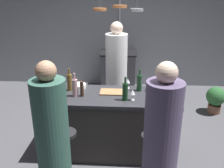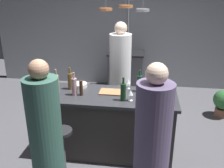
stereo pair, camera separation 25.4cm
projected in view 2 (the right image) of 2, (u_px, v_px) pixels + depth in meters
ground_plane at (111, 150)px, 3.75m from camera, size 9.00×9.00×0.00m
back_wall at (128, 31)px, 5.92m from camera, size 6.40×0.16×2.60m
kitchen_island at (111, 124)px, 3.59m from camera, size 1.80×0.72×0.90m
stove_range at (126, 71)px, 5.86m from camera, size 0.80×0.64×0.89m
chef at (120, 76)px, 4.40m from camera, size 0.37×0.37×1.75m
bar_stool_right at (146, 159)px, 2.98m from camera, size 0.28×0.28×0.68m
guest_right at (152, 150)px, 2.48m from camera, size 0.35×0.35×1.67m
bar_stool_left at (63, 152)px, 3.11m from camera, size 0.28×0.28×0.68m
guest_left at (46, 140)px, 2.66m from camera, size 0.35×0.35×1.64m
overhead_pot_rack at (126, 18)px, 4.91m from camera, size 0.89×1.40×2.17m
potted_plant at (223, 102)px, 4.64m from camera, size 0.36×0.36×0.52m
cutting_board at (111, 92)px, 3.50m from camera, size 0.32×0.22×0.02m
pepper_mill at (81, 88)px, 3.38m from camera, size 0.05×0.05×0.21m
wine_bottle_white at (57, 83)px, 3.49m from camera, size 0.07×0.07×0.33m
wine_bottle_red at (123, 92)px, 3.22m from camera, size 0.07×0.07×0.31m
wine_bottle_rose at (74, 86)px, 3.38m from camera, size 0.07×0.07×0.32m
wine_bottle_green at (139, 83)px, 3.50m from camera, size 0.07×0.07×0.31m
wine_bottle_amber at (70, 81)px, 3.58m from camera, size 0.07×0.07×0.32m
wine_glass_near_left_guest at (151, 89)px, 3.34m from camera, size 0.07×0.07×0.15m
wine_glass_near_right_guest at (131, 93)px, 3.22m from camera, size 0.07×0.07×0.15m
wine_glass_by_chef at (128, 82)px, 3.60m from camera, size 0.07×0.07×0.15m
mixing_bowl_steel at (154, 90)px, 3.50m from camera, size 0.18×0.18×0.08m
mixing_bowl_ceramic at (80, 85)px, 3.69m from camera, size 0.22×0.22×0.06m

